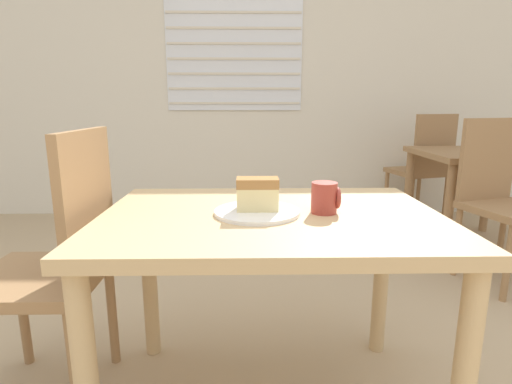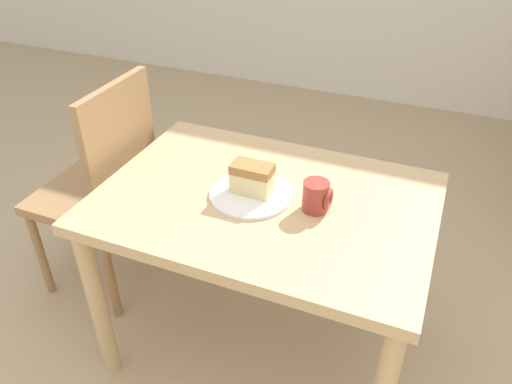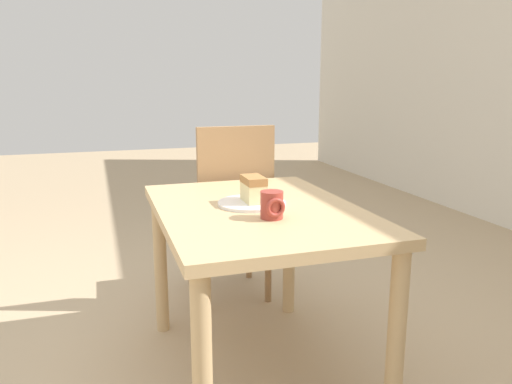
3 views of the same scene
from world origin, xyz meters
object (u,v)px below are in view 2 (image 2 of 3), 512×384
at_px(chair_near_window, 104,185).
at_px(coffee_mug, 317,196).
at_px(cake_slice, 252,178).
at_px(dining_table_near, 265,222).
at_px(plate, 251,194).

xyz_separation_m(chair_near_window, coffee_mug, (0.89, -0.09, 0.23)).
distance_m(chair_near_window, cake_slice, 0.73).
bearing_deg(cake_slice, chair_near_window, 172.72).
height_order(dining_table_near, chair_near_window, chair_near_window).
bearing_deg(dining_table_near, coffee_mug, -0.52).
relative_size(dining_table_near, plate, 3.98).
relative_size(dining_table_near, cake_slice, 8.19).
xyz_separation_m(dining_table_near, coffee_mug, (0.17, -0.00, 0.15)).
bearing_deg(coffee_mug, plate, -177.83).
relative_size(cake_slice, coffee_mug, 1.33).
bearing_deg(dining_table_near, chair_near_window, 173.39).
xyz_separation_m(dining_table_near, cake_slice, (-0.04, -0.00, 0.16)).
relative_size(chair_near_window, cake_slice, 7.39).
distance_m(dining_table_near, coffee_mug, 0.23).
bearing_deg(coffee_mug, cake_slice, -179.59).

